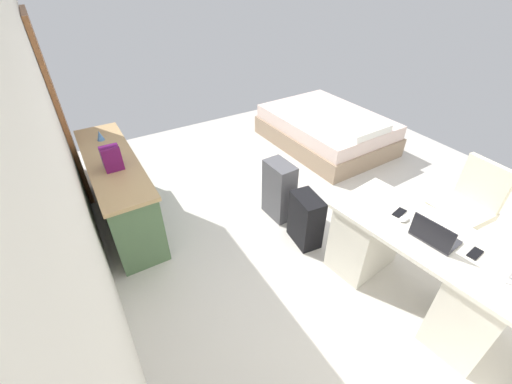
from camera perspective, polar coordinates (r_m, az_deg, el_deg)
The scene contains 15 objects.
ground_plane at distance 3.95m, azimuth 8.07°, elevation -3.53°, with size 5.91×5.91×0.00m, color beige.
wall_back at distance 2.60m, azimuth -30.33°, elevation 3.30°, with size 4.91×0.10×2.60m, color white.
door_wooden at distance 4.46m, azimuth -30.56°, elevation 11.78°, with size 0.88×0.05×2.04m, color brown.
desk at distance 3.11m, azimuth 25.66°, elevation -11.22°, with size 1.51×0.83×0.75m.
office_chair at distance 3.84m, azimuth 31.95°, elevation -2.95°, with size 0.52×0.52×0.94m.
credenza at distance 3.90m, azimuth -22.34°, elevation 0.34°, with size 1.80×0.48×0.78m.
bed at distance 5.36m, azimuth 11.96°, elevation 10.42°, with size 1.95×1.46×0.58m.
suitcase_black at distance 3.43m, azimuth 8.53°, elevation -4.72°, with size 0.36×0.22×0.56m, color black.
suitcase_spare_grey at distance 3.70m, azimuth 3.96°, elevation 0.30°, with size 0.36×0.22×0.68m, color #4C4C51.
laptop at distance 2.80m, azimuth 28.18°, elevation -6.63°, with size 0.33×0.26×0.21m.
computer_mouse at distance 2.92m, azimuth 24.05°, elevation -4.23°, with size 0.06×0.10×0.03m, color white.
cell_phone_near_laptop at distance 2.87m, azimuth 33.44°, elevation -8.79°, with size 0.07×0.14×0.01m, color black.
cell_phone_by_mouse at distance 2.98m, azimuth 23.38°, elevation -3.26°, with size 0.07×0.14×0.01m, color black.
book_row at distance 3.49m, azimuth -23.54°, elevation 5.43°, with size 0.19×0.17×0.24m.
figurine_small at distance 4.12m, azimuth -25.21°, elevation 8.76°, with size 0.08×0.08×0.11m, color #4C7FBF.
Camera 1 is at (-2.30, 2.02, 2.50)m, focal length 23.33 mm.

